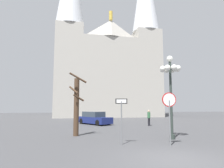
{
  "coord_description": "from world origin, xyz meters",
  "views": [
    {
      "loc": [
        -4.08,
        -7.42,
        2.11
      ],
      "look_at": [
        0.96,
        17.1,
        4.91
      ],
      "focal_mm": 31.78,
      "sensor_mm": 36.0,
      "label": 1
    }
  ],
  "objects_px": {
    "one_way_arrow_sign": "(121,115)",
    "cathedral": "(107,59)",
    "pedestrian_walking": "(149,116)",
    "bare_tree": "(76,105)",
    "street_lamp": "(170,77)",
    "stop_sign": "(169,108)",
    "parked_car_near_navy": "(94,118)"
  },
  "relations": [
    {
      "from": "street_lamp",
      "to": "pedestrian_walking",
      "type": "bearing_deg",
      "value": 77.61
    },
    {
      "from": "cathedral",
      "to": "street_lamp",
      "type": "distance_m",
      "value": 29.48
    },
    {
      "from": "one_way_arrow_sign",
      "to": "street_lamp",
      "type": "relative_size",
      "value": 0.46
    },
    {
      "from": "bare_tree",
      "to": "one_way_arrow_sign",
      "type": "bearing_deg",
      "value": -57.39
    },
    {
      "from": "cathedral",
      "to": "stop_sign",
      "type": "distance_m",
      "value": 31.89
    },
    {
      "from": "cathedral",
      "to": "parked_car_near_navy",
      "type": "xyz_separation_m",
      "value": [
        -4.58,
        -16.98,
        -11.29
      ]
    },
    {
      "from": "stop_sign",
      "to": "cathedral",
      "type": "bearing_deg",
      "value": 86.28
    },
    {
      "from": "parked_car_near_navy",
      "to": "pedestrian_walking",
      "type": "distance_m",
      "value": 6.31
    },
    {
      "from": "street_lamp",
      "to": "pedestrian_walking",
      "type": "height_order",
      "value": "street_lamp"
    },
    {
      "from": "one_way_arrow_sign",
      "to": "parked_car_near_navy",
      "type": "distance_m",
      "value": 12.55
    },
    {
      "from": "stop_sign",
      "to": "parked_car_near_navy",
      "type": "xyz_separation_m",
      "value": [
        -2.61,
        13.25,
        -1.32
      ]
    },
    {
      "from": "parked_car_near_navy",
      "to": "pedestrian_walking",
      "type": "height_order",
      "value": "pedestrian_walking"
    },
    {
      "from": "stop_sign",
      "to": "parked_car_near_navy",
      "type": "height_order",
      "value": "stop_sign"
    },
    {
      "from": "parked_car_near_navy",
      "to": "cathedral",
      "type": "bearing_deg",
      "value": 74.91
    },
    {
      "from": "cathedral",
      "to": "parked_car_near_navy",
      "type": "relative_size",
      "value": 8.05
    },
    {
      "from": "parked_car_near_navy",
      "to": "pedestrian_walking",
      "type": "relative_size",
      "value": 2.81
    },
    {
      "from": "one_way_arrow_sign",
      "to": "stop_sign",
      "type": "bearing_deg",
      "value": -16.24
    },
    {
      "from": "cathedral",
      "to": "bare_tree",
      "type": "height_order",
      "value": "cathedral"
    },
    {
      "from": "stop_sign",
      "to": "street_lamp",
      "type": "relative_size",
      "value": 0.52
    },
    {
      "from": "stop_sign",
      "to": "one_way_arrow_sign",
      "type": "height_order",
      "value": "stop_sign"
    },
    {
      "from": "cathedral",
      "to": "stop_sign",
      "type": "xyz_separation_m",
      "value": [
        -1.97,
        -30.23,
        -9.97
      ]
    },
    {
      "from": "one_way_arrow_sign",
      "to": "parked_car_near_navy",
      "type": "height_order",
      "value": "one_way_arrow_sign"
    },
    {
      "from": "pedestrian_walking",
      "to": "one_way_arrow_sign",
      "type": "bearing_deg",
      "value": -119.84
    },
    {
      "from": "one_way_arrow_sign",
      "to": "pedestrian_walking",
      "type": "height_order",
      "value": "one_way_arrow_sign"
    },
    {
      "from": "stop_sign",
      "to": "one_way_arrow_sign",
      "type": "xyz_separation_m",
      "value": [
        -2.53,
        0.74,
        -0.39
      ]
    },
    {
      "from": "stop_sign",
      "to": "parked_car_near_navy",
      "type": "distance_m",
      "value": 13.57
    },
    {
      "from": "one_way_arrow_sign",
      "to": "bare_tree",
      "type": "height_order",
      "value": "bare_tree"
    },
    {
      "from": "bare_tree",
      "to": "pedestrian_walking",
      "type": "bearing_deg",
      "value": 36.61
    },
    {
      "from": "street_lamp",
      "to": "parked_car_near_navy",
      "type": "bearing_deg",
      "value": 108.12
    },
    {
      "from": "one_way_arrow_sign",
      "to": "parked_car_near_navy",
      "type": "bearing_deg",
      "value": 90.35
    },
    {
      "from": "bare_tree",
      "to": "parked_car_near_navy",
      "type": "height_order",
      "value": "bare_tree"
    },
    {
      "from": "one_way_arrow_sign",
      "to": "cathedral",
      "type": "bearing_deg",
      "value": 81.32
    }
  ]
}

